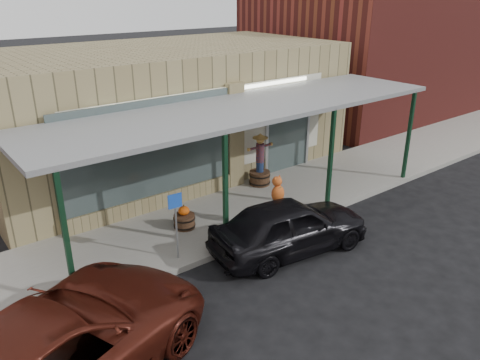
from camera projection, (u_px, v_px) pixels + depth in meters
ground at (343, 264)px, 10.93m from camera, size 120.00×120.00×0.00m
sidewalk at (247, 208)px, 13.53m from camera, size 40.00×3.20×0.15m
storefront at (164, 110)px, 16.09m from camera, size 12.00×6.25×4.20m
awning at (248, 109)px, 12.38m from camera, size 12.00×3.00×3.04m
block_buildings_near at (195, 52)px, 17.35m from camera, size 61.00×8.00×8.00m
barrel_scarecrow at (260, 167)px, 14.79m from camera, size 1.02×0.80×1.69m
barrel_pumpkin at (184, 219)px, 12.21m from camera, size 0.59×0.59×0.65m
handicap_sign at (176, 218)px, 10.52m from camera, size 0.34×0.04×1.63m
parked_sedan at (290, 226)px, 11.25m from camera, size 4.17×2.15×1.60m
car_maroon at (55, 351)px, 7.24m from camera, size 6.13×4.38×1.55m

